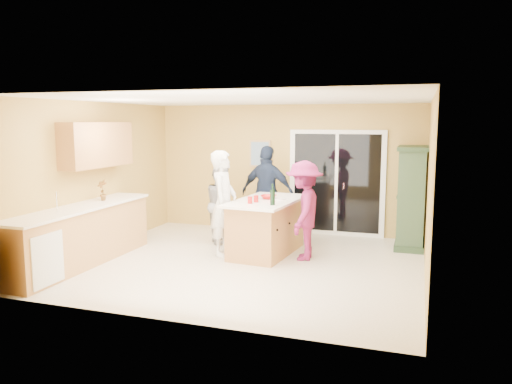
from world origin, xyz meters
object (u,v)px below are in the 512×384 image
(kitchen_island, at_px, (266,228))
(woman_magenta, at_px, (304,210))
(woman_grey, at_px, (221,204))
(woman_navy, at_px, (267,193))
(green_hutch, at_px, (411,199))
(woman_white, at_px, (224,203))

(kitchen_island, distance_m, woman_magenta, 0.80)
(woman_grey, relative_size, woman_navy, 0.81)
(green_hutch, height_order, woman_magenta, green_hutch)
(woman_white, xyz_separation_m, woman_grey, (-0.39, 0.84, -0.16))
(woman_grey, bearing_deg, woman_navy, -89.24)
(kitchen_island, distance_m, woman_white, 0.86)
(green_hutch, xyz_separation_m, woman_navy, (-2.64, -0.19, 0.01))
(kitchen_island, height_order, woman_magenta, woman_magenta)
(woman_grey, height_order, woman_magenta, woman_magenta)
(woman_white, height_order, woman_navy, woman_navy)
(green_hutch, xyz_separation_m, woman_white, (-3.01, -1.53, 0.00))
(kitchen_island, bearing_deg, woman_navy, 111.58)
(green_hutch, height_order, woman_navy, green_hutch)
(woman_grey, bearing_deg, woman_magenta, -144.11)
(green_hutch, bearing_deg, kitchen_island, -152.46)
(woman_navy, bearing_deg, woman_grey, 39.91)
(woman_white, relative_size, woman_magenta, 1.09)
(kitchen_island, height_order, woman_white, woman_white)
(kitchen_island, height_order, green_hutch, green_hutch)
(woman_magenta, bearing_deg, woman_grey, -115.61)
(woman_grey, relative_size, woman_magenta, 0.89)
(kitchen_island, xyz_separation_m, green_hutch, (2.34, 1.22, 0.45))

